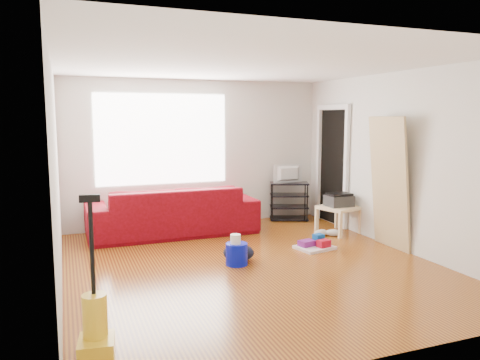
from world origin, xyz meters
name	(u,v)px	position (x,y,z in m)	size (l,w,h in m)	color
room	(252,166)	(0.07, 0.15, 1.25)	(4.51, 5.01, 2.51)	#5C260F
sofa	(173,234)	(-0.57, 1.95, 0.00)	(2.66, 1.04, 0.78)	#4E0306
tv_stand	(289,201)	(1.65, 2.22, 0.35)	(0.78, 0.62, 0.69)	black
tv	(289,174)	(1.65, 2.22, 0.85)	(0.56, 0.07, 0.32)	black
side_table	(339,210)	(1.95, 1.04, 0.37)	(0.68, 0.68, 0.44)	#D3B98E
printer	(339,200)	(1.95, 1.04, 0.55)	(0.41, 0.32, 0.21)	#262626
bucket	(237,265)	(-0.17, 0.08, 0.00)	(0.28, 0.28, 0.28)	#0510BA
toilet_paper	(236,250)	(-0.19, 0.07, 0.20)	(0.13, 0.13, 0.12)	white
cleaning_tray	(315,245)	(1.14, 0.38, 0.05)	(0.57, 0.49, 0.18)	silver
backpack	(239,261)	(-0.09, 0.22, 0.00)	(0.40, 0.32, 0.22)	black
sneakers	(327,233)	(1.67, 0.93, 0.05)	(0.48, 0.25, 0.11)	silver
vacuum	(96,329)	(-2.00, -1.72, 0.24)	(0.31, 0.34, 1.28)	yellow
door_panel	(387,248)	(2.13, 0.05, 0.00)	(0.04, 0.75, 1.88)	tan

